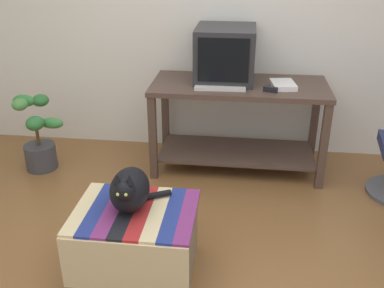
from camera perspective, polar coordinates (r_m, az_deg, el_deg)
back_wall at (r=4.00m, az=2.19°, el=17.23°), size 8.00×0.10×2.60m
desk at (r=3.74m, az=5.98°, el=4.20°), size 1.44×0.65×0.76m
tv_monitor at (r=3.71m, az=4.30°, el=11.44°), size 0.48×0.53×0.44m
keyboard at (r=3.52m, az=3.64°, el=7.34°), size 0.41×0.17×0.02m
book at (r=3.62m, az=11.65°, el=7.49°), size 0.21×0.27×0.04m
ottoman_with_blanket at (r=2.70m, az=-7.18°, el=-12.29°), size 0.70×0.57×0.43m
cat at (r=2.54m, az=-8.04°, el=-5.82°), size 0.33×0.36×0.28m
potted_plant at (r=4.01m, az=-19.19°, el=0.60°), size 0.47×0.41×0.65m
stapler at (r=3.49m, az=10.07°, el=6.94°), size 0.12×0.07×0.04m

